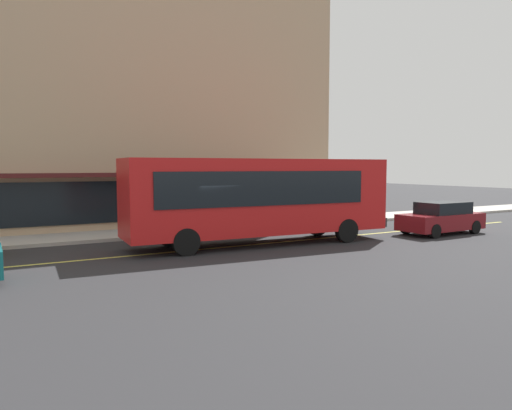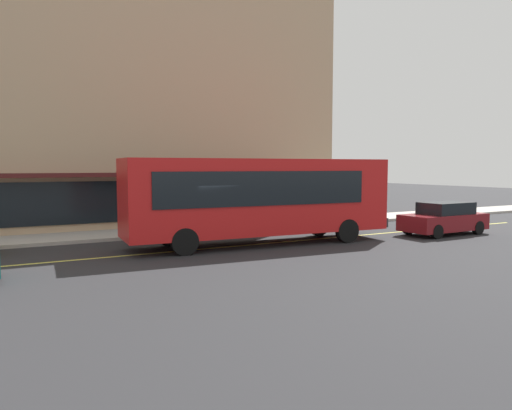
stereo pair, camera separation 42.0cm
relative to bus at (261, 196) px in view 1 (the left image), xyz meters
The scene contains 8 objects.
ground 2.75m from the bus, behind, with size 120.00×120.00×0.00m, color #28282B.
sidewalk 5.79m from the bus, 110.35° to the left, with size 80.00×2.93×0.15m, color #B2ADA3.
lane_centre_stripe 2.75m from the bus, behind, with size 36.00×0.16×0.01m, color #D8D14C.
storefront_building 13.13m from the bus, 111.83° to the left, with size 26.11×9.67×14.72m.
bus is the anchor object (origin of this frame).
traffic_light 8.56m from the bus, 30.26° to the left, with size 0.30×0.52×3.20m.
car_maroon 9.23m from the bus, ahead, with size 4.34×1.93×1.52m.
pedestrian_mid_block 5.07m from the bus, 75.32° to the left, with size 0.34×0.34×1.86m.
Camera 1 is at (-7.94, -17.03, 3.19)m, focal length 33.75 mm.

